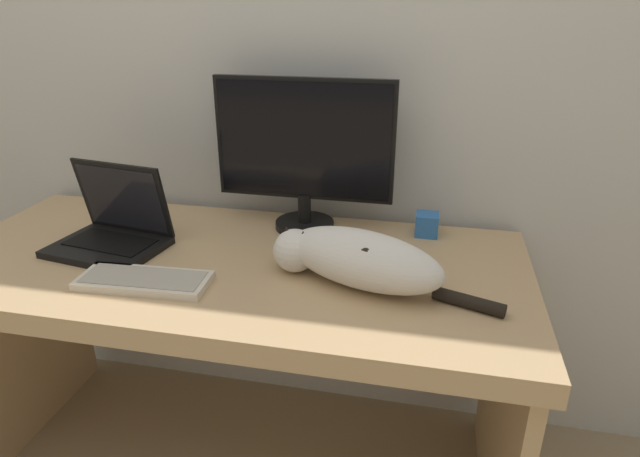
{
  "coord_description": "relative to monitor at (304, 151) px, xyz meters",
  "views": [
    {
      "loc": [
        0.52,
        -0.87,
        1.41
      ],
      "look_at": [
        0.26,
        0.33,
        0.88
      ],
      "focal_mm": 30.0,
      "sensor_mm": 36.0,
      "label": 1
    }
  ],
  "objects": [
    {
      "name": "small_toy",
      "position": [
        0.37,
        0.02,
        -0.21
      ],
      "size": [
        0.07,
        0.07,
        0.07
      ],
      "color": "#2D6BB7",
      "rests_on": "desk"
    },
    {
      "name": "laptop",
      "position": [
        -0.5,
        -0.26,
        -0.2
      ],
      "size": [
        0.33,
        0.27,
        0.24
      ],
      "rotation": [
        0.0,
        0.0,
        -0.15
      ],
      "color": "black",
      "rests_on": "desk"
    },
    {
      "name": "desk",
      "position": [
        -0.15,
        -0.26,
        -0.39
      ],
      "size": [
        1.62,
        0.72,
        0.75
      ],
      "color": "tan",
      "rests_on": "ground_plane"
    },
    {
      "name": "cat",
      "position": [
        0.21,
        -0.32,
        -0.17
      ],
      "size": [
        0.58,
        0.29,
        0.14
      ],
      "rotation": [
        0.0,
        0.0,
        -0.33
      ],
      "color": "silver",
      "rests_on": "desk"
    },
    {
      "name": "external_keyboard",
      "position": [
        -0.31,
        -0.44,
        -0.23
      ],
      "size": [
        0.33,
        0.14,
        0.02
      ],
      "rotation": [
        0.0,
        0.0,
        0.05
      ],
      "color": "beige",
      "rests_on": "desk"
    },
    {
      "name": "monitor",
      "position": [
        0.0,
        0.0,
        0.0
      ],
      "size": [
        0.54,
        0.18,
        0.46
      ],
      "color": "black",
      "rests_on": "desk"
    },
    {
      "name": "wall_back",
      "position": [
        -0.15,
        0.16,
        0.3
      ],
      "size": [
        6.4,
        0.06,
        2.6
      ],
      "color": "silver",
      "rests_on": "ground_plane"
    }
  ]
}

